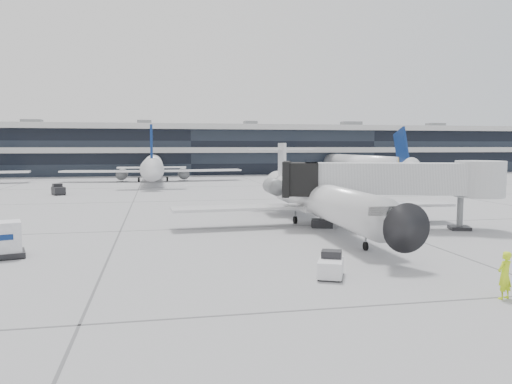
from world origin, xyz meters
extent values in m
plane|color=#99989B|center=(0.00, 0.00, 0.00)|extent=(220.00, 220.00, 0.00)
cube|color=black|center=(0.00, 82.00, 5.00)|extent=(170.00, 22.00, 10.00)
cylinder|color=silver|center=(5.28, -0.88, 2.21)|extent=(2.77, 23.06, 2.59)
cone|color=black|center=(5.19, -13.74, 2.21)|extent=(2.61, 2.71, 2.59)
cone|color=silver|center=(5.38, 12.17, 2.50)|extent=(2.49, 3.09, 2.46)
cube|color=silver|center=(-0.95, 0.13, 1.54)|extent=(10.69, 3.15, 0.21)
cube|color=silver|center=(11.53, 0.03, 1.54)|extent=(10.72, 3.30, 0.21)
cylinder|color=slate|center=(3.42, 7.01, 2.59)|extent=(1.46, 3.27, 1.44)
cylinder|color=slate|center=(7.26, 6.98, 2.59)|extent=(1.46, 3.27, 1.44)
cube|color=silver|center=(5.38, 11.60, 4.51)|extent=(0.29, 2.50, 4.32)
cube|color=silver|center=(5.38, 11.98, 6.05)|extent=(6.92, 1.59, 0.15)
cylinder|color=black|center=(5.21, -10.00, 0.27)|extent=(0.18, 0.54, 0.54)
cylinder|color=black|center=(3.86, 1.05, 0.31)|extent=(0.24, 0.62, 0.61)
cylinder|color=black|center=(6.74, 1.03, 0.31)|extent=(0.24, 0.62, 0.61)
cube|color=#ADB0B2|center=(10.19, -2.61, 3.89)|extent=(12.85, 6.17, 2.35)
cube|color=black|center=(3.96, -0.68, 3.80)|extent=(3.11, 3.46, 2.53)
cylinder|color=slate|center=(5.43, -1.13, 1.27)|extent=(0.40, 0.40, 2.53)
cube|color=black|center=(5.43, -1.13, 0.32)|extent=(1.93, 1.69, 0.63)
cylinder|color=slate|center=(15.37, -4.22, 1.36)|extent=(0.45, 0.45, 2.72)
cylinder|color=#ADB0B2|center=(16.67, -4.62, 3.89)|extent=(3.62, 3.62, 2.72)
imported|color=#CBF519|center=(6.92, -20.20, 1.01)|extent=(0.85, 0.70, 2.02)
cube|color=silver|center=(1.00, -15.53, 0.48)|extent=(1.83, 2.23, 0.79)
cube|color=black|center=(1.18, -15.12, 1.01)|extent=(1.20, 1.11, 0.44)
cylinder|color=black|center=(0.84, -14.69, 0.19)|extent=(0.30, 0.42, 0.39)
cylinder|color=black|center=(1.73, -15.08, 0.19)|extent=(0.30, 0.42, 0.39)
cylinder|color=black|center=(0.27, -15.97, 0.19)|extent=(0.30, 0.42, 0.39)
cylinder|color=black|center=(1.16, -16.36, 0.19)|extent=(0.30, 0.42, 0.39)
cube|color=black|center=(-16.01, -7.88, 0.19)|extent=(2.90, 2.46, 0.30)
cube|color=white|center=(-16.01, -7.88, 1.21)|extent=(2.53, 2.16, 1.73)
cone|color=#FF510D|center=(-4.64, 10.95, 0.25)|extent=(0.32, 0.32, 0.50)
cube|color=#FF510D|center=(-4.64, 10.95, 0.01)|extent=(0.37, 0.37, 0.03)
cube|color=black|center=(-19.96, 30.63, 0.57)|extent=(2.14, 2.62, 0.93)
cube|color=black|center=(-20.17, 31.10, 1.19)|extent=(1.41, 1.31, 0.52)
cylinder|color=black|center=(-20.81, 31.16, 0.23)|extent=(0.35, 0.49, 0.46)
cylinder|color=black|center=(-19.77, 31.61, 0.23)|extent=(0.35, 0.49, 0.46)
cylinder|color=black|center=(-20.16, 29.64, 0.23)|extent=(0.35, 0.49, 0.46)
cylinder|color=black|center=(-19.11, 30.09, 0.23)|extent=(0.35, 0.49, 0.46)
camera|label=1|loc=(-7.16, -38.11, 6.35)|focal=35.00mm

